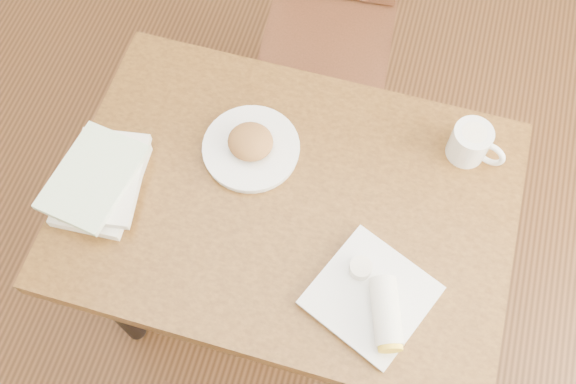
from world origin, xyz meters
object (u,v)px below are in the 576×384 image
(table, at_px, (288,215))
(plate_burrito, at_px, (376,301))
(chair_far, at_px, (332,8))
(coffee_mug, at_px, (471,143))
(plate_scone, at_px, (251,146))
(book_stack, at_px, (101,180))

(table, bearing_deg, plate_burrito, -36.80)
(chair_far, height_order, coffee_mug, chair_far)
(plate_scone, distance_m, plate_burrito, 0.50)
(plate_scone, xyz_separation_m, coffee_mug, (0.53, 0.14, 0.03))
(plate_scone, distance_m, book_stack, 0.38)
(coffee_mug, distance_m, plate_burrito, 0.47)
(table, distance_m, plate_scone, 0.20)
(table, distance_m, book_stack, 0.48)
(table, distance_m, plate_burrito, 0.35)
(coffee_mug, height_order, plate_burrito, coffee_mug)
(plate_scone, relative_size, plate_burrito, 0.77)
(plate_scone, distance_m, coffee_mug, 0.55)
(coffee_mug, relative_size, book_stack, 0.49)
(table, height_order, book_stack, book_stack)
(plate_scone, bearing_deg, book_stack, -148.71)
(coffee_mug, relative_size, plate_burrito, 0.44)
(table, bearing_deg, book_stack, -169.03)
(chair_far, distance_m, book_stack, 0.99)
(book_stack, bearing_deg, plate_scone, 31.29)
(coffee_mug, distance_m, book_stack, 0.92)
(table, height_order, plate_scone, plate_scone)
(chair_far, relative_size, plate_burrito, 2.96)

